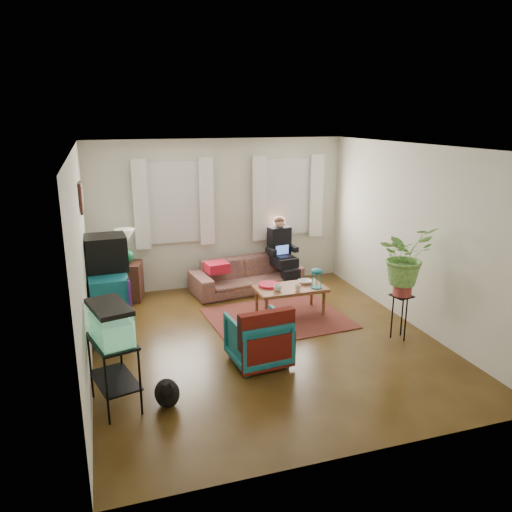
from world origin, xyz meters
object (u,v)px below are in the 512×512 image
object	(u,v)px
armchair	(258,337)
plant_stand	(400,317)
aquarium_stand	(115,373)
sofa	(247,270)
dresser	(109,302)
coffee_table	(290,301)
side_table	(128,281)

from	to	relation	value
armchair	plant_stand	bearing A→B (deg)	176.62
aquarium_stand	plant_stand	world-z (taller)	aquarium_stand
sofa	aquarium_stand	world-z (taller)	aquarium_stand
dresser	armchair	bearing A→B (deg)	-43.77
dresser	plant_stand	size ratio (longest dim) A/B	1.60
dresser	coffee_table	xyz separation A→B (m)	(2.66, -0.15, -0.23)
aquarium_stand	coffee_table	xyz separation A→B (m)	(2.67, 1.80, -0.16)
sofa	side_table	size ratio (longest dim) A/B	3.01
side_table	plant_stand	world-z (taller)	side_table
aquarium_stand	armchair	size ratio (longest dim) A/B	1.10
side_table	armchair	bearing A→B (deg)	-63.53
side_table	coffee_table	distance (m)	2.72
sofa	coffee_table	distance (m)	1.31
dresser	coffee_table	size ratio (longest dim) A/B	0.94
sofa	aquarium_stand	bearing A→B (deg)	-135.49
side_table	armchair	size ratio (longest dim) A/B	0.92
side_table	sofa	bearing A→B (deg)	-4.44
aquarium_stand	coffee_table	distance (m)	3.23
armchair	plant_stand	xyz separation A→B (m)	(2.07, 0.08, -0.03)
sofa	dresser	bearing A→B (deg)	-162.59
armchair	plant_stand	size ratio (longest dim) A/B	1.09
coffee_table	plant_stand	world-z (taller)	plant_stand
sofa	aquarium_stand	xyz separation A→B (m)	(-2.35, -3.06, 0.00)
side_table	aquarium_stand	xyz separation A→B (m)	(-0.35, -3.22, 0.06)
side_table	plant_stand	bearing A→B (deg)	-37.88
sofa	aquarium_stand	size ratio (longest dim) A/B	2.53
armchair	coffee_table	world-z (taller)	armchair
sofa	dresser	distance (m)	2.59
side_table	plant_stand	size ratio (longest dim) A/B	1.01
sofa	dresser	xyz separation A→B (m)	(-2.34, -1.11, 0.08)
plant_stand	sofa	bearing A→B (deg)	119.71
dresser	coffee_table	distance (m)	2.68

